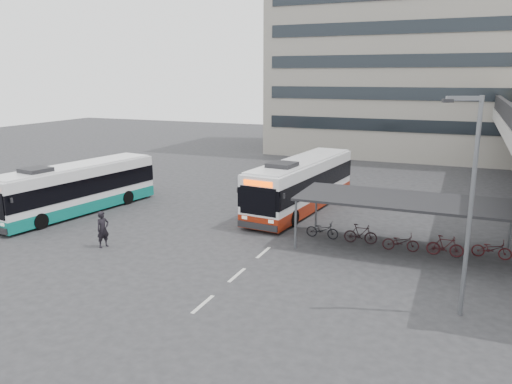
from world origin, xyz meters
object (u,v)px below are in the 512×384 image
at_px(bus_main, 302,185).
at_px(pedestrian, 103,229).
at_px(bus_teal, 77,189).
at_px(lamp_post, 469,195).

height_order(bus_main, pedestrian, bus_main).
relative_size(bus_main, bus_teal, 1.06).
distance_m(bus_teal, pedestrian, 7.32).
relative_size(bus_teal, lamp_post, 1.45).
xyz_separation_m(pedestrian, lamp_post, (16.26, -0.97, 3.44)).
xyz_separation_m(bus_teal, lamp_post, (21.93, -5.57, 2.86)).
relative_size(bus_main, pedestrian, 6.47).
bearing_deg(lamp_post, bus_main, 105.15).
bearing_deg(pedestrian, bus_teal, 69.33).
bearing_deg(bus_teal, pedestrian, -30.12).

